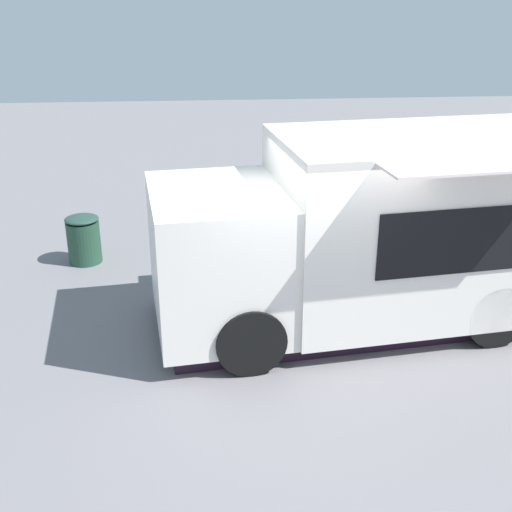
% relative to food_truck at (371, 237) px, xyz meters
% --- Properties ---
extents(ground_plane, '(40.00, 40.00, 0.00)m').
position_rel_food_truck_xyz_m(ground_plane, '(0.68, -0.92, -1.24)').
color(ground_plane, slate).
extents(food_truck, '(3.24, 5.78, 2.60)m').
position_rel_food_truck_xyz_m(food_truck, '(0.00, 0.00, 0.00)').
color(food_truck, white).
rests_on(food_truck, ground_plane).
extents(planter_flowering_far, '(0.62, 0.62, 0.86)m').
position_rel_food_truck_xyz_m(planter_flowering_far, '(-4.38, -2.47, -0.79)').
color(planter_flowering_far, '#42414E').
rests_on(planter_flowering_far, ground_plane).
extents(trash_bin, '(0.57, 0.57, 0.84)m').
position_rel_food_truck_xyz_m(trash_bin, '(-2.41, -4.30, -0.82)').
color(trash_bin, '#224532').
rests_on(trash_bin, ground_plane).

